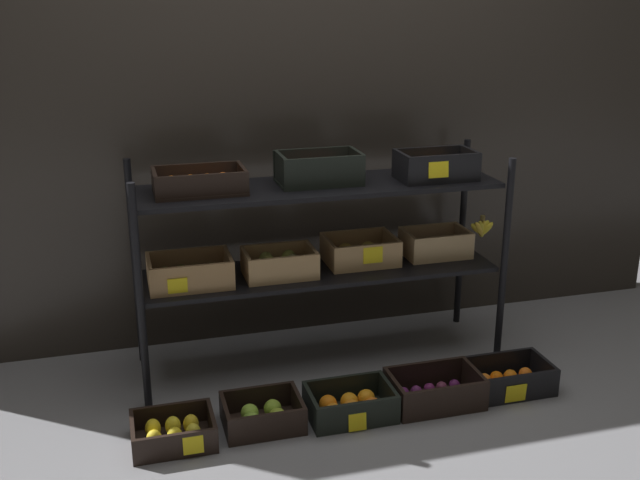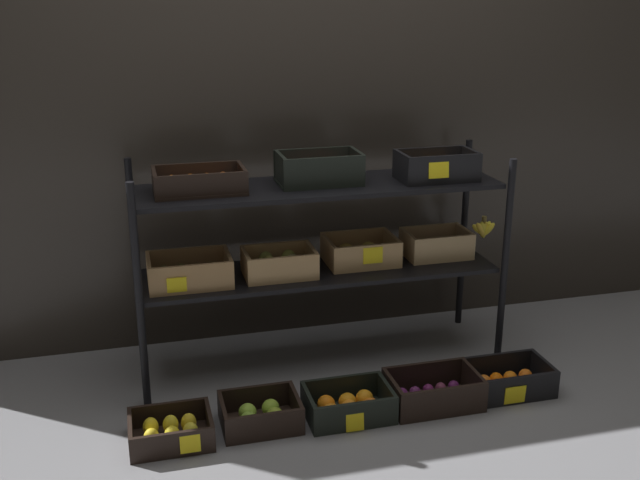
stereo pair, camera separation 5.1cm
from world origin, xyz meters
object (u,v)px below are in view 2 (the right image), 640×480
(crate_ground_lemon, at_px, (171,431))
(crate_ground_orange, at_px, (348,406))
(crate_ground_plum, at_px, (433,394))
(crate_ground_tangerine, at_px, (508,381))
(display_rack, at_px, (320,227))
(crate_ground_apple_green, at_px, (260,415))

(crate_ground_lemon, relative_size, crate_ground_orange, 0.91)
(crate_ground_lemon, bearing_deg, crate_ground_orange, 0.19)
(crate_ground_plum, bearing_deg, crate_ground_tangerine, 2.80)
(display_rack, relative_size, crate_ground_tangerine, 4.85)
(crate_ground_lemon, bearing_deg, crate_ground_apple_green, 4.43)
(crate_ground_lemon, relative_size, crate_ground_tangerine, 0.89)
(display_rack, relative_size, crate_ground_orange, 4.97)
(crate_ground_plum, bearing_deg, display_rack, 124.85)
(crate_ground_lemon, bearing_deg, crate_ground_plum, 0.22)
(crate_ground_tangerine, bearing_deg, crate_ground_lemon, -179.14)
(crate_ground_apple_green, xyz_separation_m, crate_ground_plum, (0.73, -0.02, 0.00))
(crate_ground_lemon, height_order, crate_ground_plum, crate_ground_plum)
(display_rack, xyz_separation_m, crate_ground_lemon, (-0.72, -0.51, -0.61))
(crate_ground_lemon, height_order, crate_ground_apple_green, crate_ground_apple_green)
(crate_ground_apple_green, xyz_separation_m, crate_ground_tangerine, (1.08, -0.01, 0.00))
(crate_ground_lemon, height_order, crate_ground_tangerine, crate_ground_tangerine)
(crate_ground_orange, relative_size, crate_ground_plum, 0.92)
(crate_ground_apple_green, relative_size, crate_ground_orange, 0.90)
(crate_ground_lemon, xyz_separation_m, crate_ground_tangerine, (1.43, 0.02, 0.00))
(crate_ground_apple_green, bearing_deg, crate_ground_tangerine, -0.31)
(crate_ground_tangerine, bearing_deg, display_rack, 145.24)
(crate_ground_tangerine, bearing_deg, crate_ground_apple_green, 179.69)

